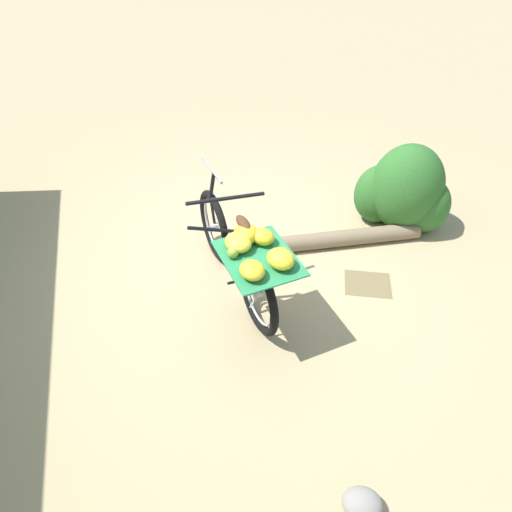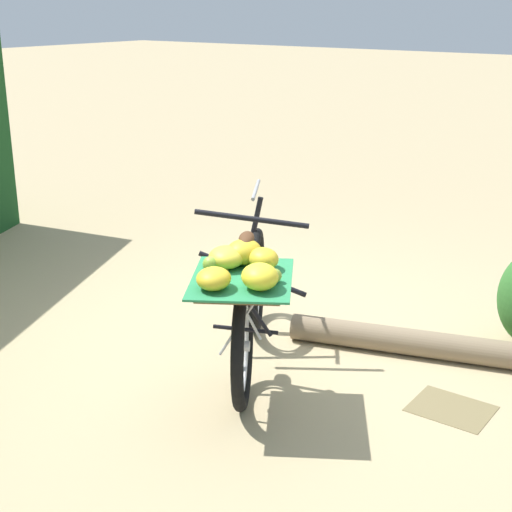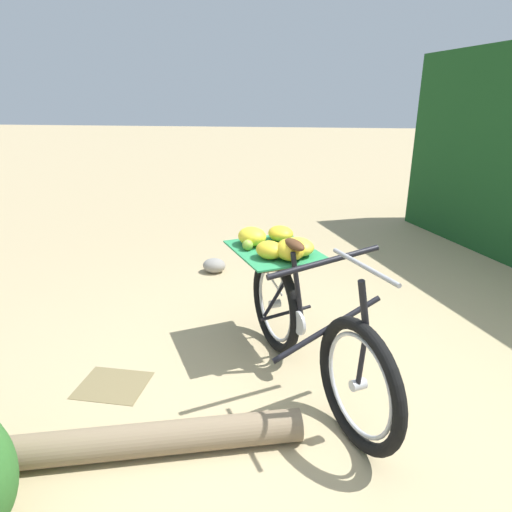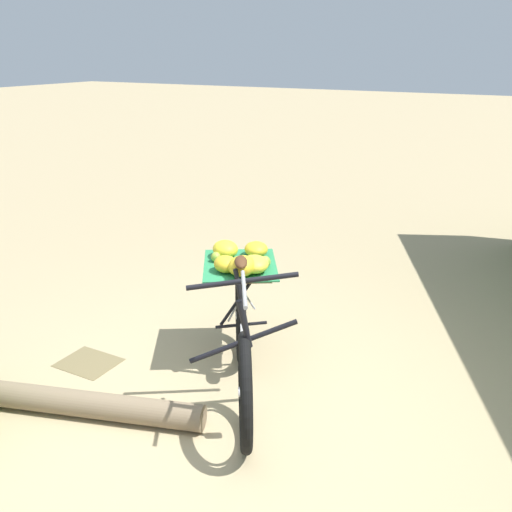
% 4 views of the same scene
% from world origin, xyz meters
% --- Properties ---
extents(ground_plane, '(60.00, 60.00, 0.00)m').
position_xyz_m(ground_plane, '(0.00, 0.00, 0.00)').
color(ground_plane, tan).
extents(bicycle, '(1.19, 1.67, 1.03)m').
position_xyz_m(bicycle, '(0.24, -0.39, 0.51)').
color(bicycle, black).
rests_on(bicycle, ground_plane).
extents(fallen_log, '(1.87, 0.73, 0.17)m').
position_xyz_m(fallen_log, '(1.09, 0.48, 0.09)').
color(fallen_log, '#7F6B51').
rests_on(fallen_log, ground_plane).
extents(path_stone, '(0.25, 0.21, 0.16)m').
position_xyz_m(path_stone, '(1.28, -2.15, 0.08)').
color(path_stone, gray).
rests_on(path_stone, ground_plane).
extents(leaf_litter_patch, '(0.44, 0.36, 0.01)m').
position_xyz_m(leaf_litter_patch, '(1.44, -0.07, 0.00)').
color(leaf_litter_patch, olive).
rests_on(leaf_litter_patch, ground_plane).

